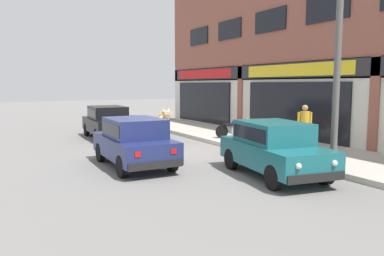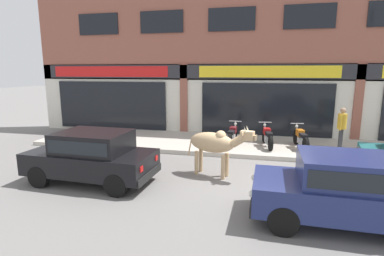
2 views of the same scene
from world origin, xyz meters
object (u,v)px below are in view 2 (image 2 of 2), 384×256
Objects in this scene: car_1 at (345,187)px; car_2 at (92,154)px; cow at (215,143)px; motorcycle_2 at (301,138)px; pedestrian at (342,124)px; motorcycle_0 at (232,135)px; motorcycle_1 at (267,137)px.

car_2 is (-6.23, 1.00, 0.00)m from car_1.
cow reaches higher than motorcycle_2.
pedestrian reaches higher than motorcycle_2.
car_2 is 2.02× the size of motorcycle_0.
car_2 reaches higher than motorcycle_1.
car_1 is 2.02× the size of motorcycle_2.
motorcycle_0 is at bearing -178.92° from motorcycle_1.
pedestrian reaches higher than motorcycle_0.
car_1 and car_2 have the same top height.
motorcycle_1 is 1.00× the size of motorcycle_2.
pedestrian is (4.23, 3.37, 0.14)m from cow.
cow is 3.73m from motorcycle_1.
cow reaches higher than car_1.
motorcycle_1 is at bearing 179.30° from motorcycle_2.
motorcycle_1 is 1.13× the size of pedestrian.
motorcycle_0 is 1.36m from motorcycle_1.
motorcycle_0 is 1.01× the size of motorcycle_1.
motorcycle_0 is 2.61m from motorcycle_2.
motorcycle_2 is at bearing -178.83° from pedestrian.
motorcycle_0 and motorcycle_2 have the same top height.
cow is 1.16× the size of motorcycle_1.
car_2 is (-3.26, -1.28, -0.19)m from cow.
cow is 3.36m from motorcycle_0.
motorcycle_1 is (1.36, 0.03, 0.00)m from motorcycle_0.
cow is 3.50m from car_2.
motorcycle_1 is at bearing 1.08° from motorcycle_0.
cow reaches higher than motorcycle_1.
motorcycle_0 is at bearing -179.44° from pedestrian.
cow is 3.75m from car_1.
motorcycle_0 is at bearing 116.25° from car_1.
car_1 is at bearing -76.03° from motorcycle_1.
car_2 is at bearing -136.22° from motorcycle_1.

